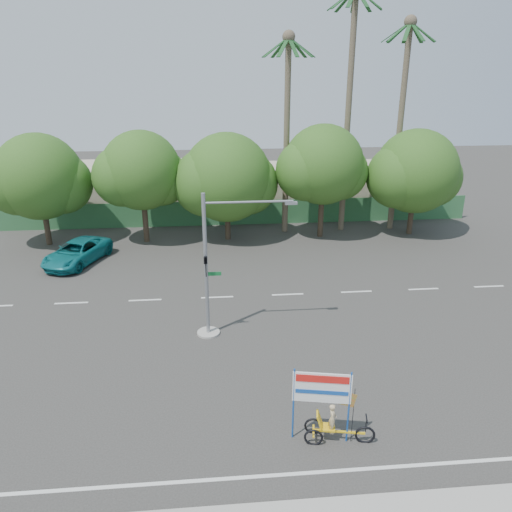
{
  "coord_description": "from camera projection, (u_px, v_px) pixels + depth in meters",
  "views": [
    {
      "loc": [
        -2.13,
        -17.4,
        12.27
      ],
      "look_at": [
        -0.06,
        5.21,
        3.5
      ],
      "focal_mm": 35.0,
      "sensor_mm": 36.0,
      "label": 1
    }
  ],
  "objects": [
    {
      "name": "ground",
      "position": [
        269.0,
        379.0,
        20.77
      ],
      "size": [
        120.0,
        120.0,
        0.0
      ],
      "primitive_type": "plane",
      "color": "#33302D",
      "rests_on": "ground"
    },
    {
      "name": "trike_billboard",
      "position": [
        329.0,
        413.0,
        17.02
      ],
      "size": [
        2.86,
        0.97,
        2.85
      ],
      "rotation": [
        0.0,
        0.0,
        -0.2
      ],
      "color": "black",
      "rests_on": "ground"
    },
    {
      "name": "tree_far_left",
      "position": [
        39.0,
        180.0,
        34.58
      ],
      "size": [
        7.14,
        6.0,
        7.96
      ],
      "color": "#473828",
      "rests_on": "ground"
    },
    {
      "name": "tree_far_right",
      "position": [
        415.0,
        174.0,
        36.92
      ],
      "size": [
        7.38,
        6.2,
        7.94
      ],
      "color": "#473828",
      "rests_on": "ground"
    },
    {
      "name": "tree_right",
      "position": [
        323.0,
        168.0,
        36.11
      ],
      "size": [
        6.9,
        5.8,
        8.36
      ],
      "color": "#473828",
      "rests_on": "ground"
    },
    {
      "name": "palm_mid",
      "position": [
        402.0,
        106.0,
        36.51
      ],
      "size": [
        3.73,
        3.79,
        15.45
      ],
      "color": "#70604C",
      "rests_on": "ground"
    },
    {
      "name": "traffic_signal",
      "position": [
        213.0,
        279.0,
        23.23
      ],
      "size": [
        4.72,
        1.1,
        7.0
      ],
      "color": "gray",
      "rests_on": "ground"
    },
    {
      "name": "palm_short",
      "position": [
        287.0,
        114.0,
        35.99
      ],
      "size": [
        3.73,
        3.79,
        14.45
      ],
      "color": "#70604C",
      "rests_on": "ground"
    },
    {
      "name": "building_left",
      "position": [
        121.0,
        190.0,
        43.35
      ],
      "size": [
        12.0,
        8.0,
        4.0
      ],
      "primitive_type": "cube",
      "color": "#BDAD96",
      "rests_on": "ground"
    },
    {
      "name": "tree_left",
      "position": [
        141.0,
        173.0,
        35.07
      ],
      "size": [
        6.66,
        5.6,
        8.07
      ],
      "color": "#473828",
      "rests_on": "ground"
    },
    {
      "name": "pickup_truck",
      "position": [
        77.0,
        252.0,
        32.62
      ],
      "size": [
        4.25,
        5.83,
        1.47
      ],
      "primitive_type": "imported",
      "rotation": [
        0.0,
        0.0,
        -0.38
      ],
      "color": "#117177",
      "rests_on": "ground"
    },
    {
      "name": "fence",
      "position": [
        238.0,
        213.0,
        40.38
      ],
      "size": [
        38.0,
        0.08,
        2.0
      ],
      "primitive_type": "cube",
      "color": "#336B3D",
      "rests_on": "ground"
    },
    {
      "name": "building_right",
      "position": [
        324.0,
        188.0,
        44.95
      ],
      "size": [
        14.0,
        8.0,
        3.6
      ],
      "primitive_type": "cube",
      "color": "#BDAD96",
      "rests_on": "ground"
    },
    {
      "name": "tree_center",
      "position": [
        226.0,
        180.0,
        35.79
      ],
      "size": [
        7.62,
        6.4,
        7.85
      ],
      "color": "#473828",
      "rests_on": "ground"
    },
    {
      "name": "palm_tall",
      "position": [
        350.0,
        91.0,
        35.79
      ],
      "size": [
        3.73,
        3.79,
        17.45
      ],
      "color": "#70604C",
      "rests_on": "ground"
    }
  ]
}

